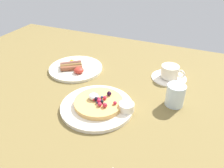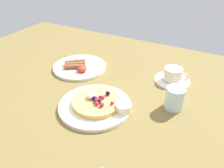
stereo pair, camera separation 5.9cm
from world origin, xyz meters
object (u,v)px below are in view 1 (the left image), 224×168
breakfast_plate (76,68)px  coffee_cup (170,71)px  pancake_plate (97,107)px  syrup_ramekin (127,107)px  coffee_saucer (169,77)px  water_glass (175,95)px

breakfast_plate → coffee_cup: coffee_cup is taller
pancake_plate → coffee_cup: size_ratio=2.51×
syrup_ramekin → coffee_saucer: 30.55cm
coffee_cup → water_glass: size_ratio=1.26×
pancake_plate → syrup_ramekin: bearing=8.2°
coffee_saucer → water_glass: bearing=-73.4°
coffee_saucer → coffee_cup: 3.07cm
syrup_ramekin → coffee_cup: (8.95, 29.13, 0.73)cm
breakfast_plate → coffee_saucer: bearing=12.8°
water_glass → coffee_cup: bearing=106.2°
water_glass → breakfast_plate: bearing=169.7°
syrup_ramekin → water_glass: size_ratio=0.64×
pancake_plate → water_glass: (24.55, 12.97, 3.40)cm
breakfast_plate → water_glass: 47.06cm
syrup_ramekin → pancake_plate: bearing=-171.8°
coffee_cup → syrup_ramekin: bearing=-107.1°
breakfast_plate → coffee_cup: 42.19cm
syrup_ramekin → breakfast_plate: size_ratio=0.22×
breakfast_plate → pancake_plate: bearing=-44.7°
coffee_cup → water_glass: water_glass is taller
coffee_saucer → coffee_cup: coffee_cup is taller
syrup_ramekin → breakfast_plate: syrup_ramekin is taller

